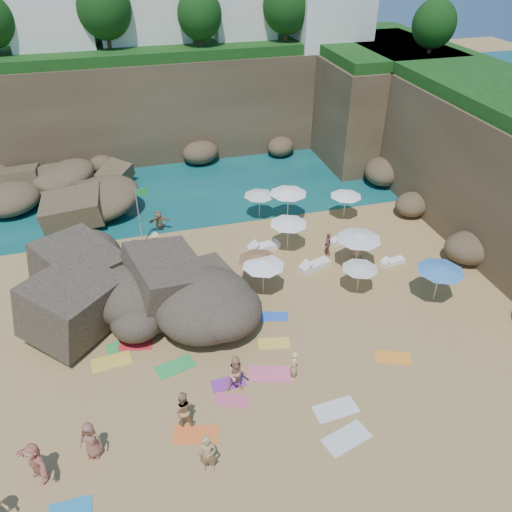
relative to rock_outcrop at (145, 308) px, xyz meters
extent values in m
plane|color=tan|center=(4.25, -2.67, 0.00)|extent=(120.00, 120.00, 0.00)
plane|color=#0C4751|center=(4.25, 27.33, 0.00)|extent=(120.00, 120.00, 0.00)
cube|color=brown|center=(6.25, 22.33, 4.00)|extent=(44.00, 8.00, 8.00)
cube|color=brown|center=(23.25, 5.33, 4.00)|extent=(8.00, 30.00, 8.00)
cube|color=brown|center=(21.25, 17.33, 4.00)|extent=(10.00, 12.00, 8.00)
cube|color=white|center=(-3.75, 23.33, 10.75)|extent=(6.00, 5.00, 5.50)
cube|color=white|center=(3.25, 24.33, 11.25)|extent=(7.00, 6.00, 6.50)
cube|color=white|center=(11.25, 23.33, 10.50)|extent=(5.00, 5.00, 5.00)
cube|color=white|center=(18.25, 21.33, 11.00)|extent=(6.00, 6.00, 6.00)
sphere|color=#11380F|center=(0.25, 21.33, 11.60)|extent=(4.05, 4.05, 4.05)
sphere|color=#11380F|center=(7.25, 20.33, 11.04)|extent=(3.42, 3.42, 3.42)
sphere|color=#11380F|center=(14.25, 20.33, 11.36)|extent=(3.78, 3.78, 3.78)
sphere|color=#11380F|center=(23.25, 13.33, 10.80)|extent=(3.15, 3.15, 3.15)
cylinder|color=silver|center=(0.43, 6.37, 1.98)|extent=(0.08, 0.08, 3.97)
cube|color=green|center=(0.81, 6.37, 3.64)|extent=(0.70, 0.09, 0.45)
cylinder|color=silver|center=(8.51, 7.70, 0.95)|extent=(0.06, 0.06, 1.90)
cone|color=silver|center=(8.51, 7.70, 1.85)|extent=(2.13, 2.13, 0.32)
cylinder|color=silver|center=(9.13, 3.39, 1.03)|extent=(0.06, 0.06, 2.06)
cone|color=white|center=(9.13, 3.39, 2.01)|extent=(2.32, 2.32, 0.35)
cylinder|color=silver|center=(10.29, 6.92, 1.12)|extent=(0.07, 0.07, 2.24)
cone|color=white|center=(10.29, 6.92, 2.18)|extent=(2.51, 2.51, 0.38)
cylinder|color=silver|center=(14.11, 6.08, 0.95)|extent=(0.06, 0.06, 1.90)
cone|color=white|center=(14.11, 6.08, 1.85)|extent=(2.13, 2.13, 0.32)
cylinder|color=silver|center=(20.40, 2.70, 1.04)|extent=(0.06, 0.06, 2.09)
cone|color=white|center=(20.40, 2.70, 2.03)|extent=(2.34, 2.34, 0.36)
cylinder|color=silver|center=(6.45, -0.41, 1.03)|extent=(0.06, 0.06, 2.07)
cone|color=white|center=(6.45, -0.41, 2.02)|extent=(2.32, 2.32, 0.35)
cylinder|color=silver|center=(6.35, 0.29, 0.99)|extent=(0.06, 0.06, 1.98)
cone|color=red|center=(6.35, 0.29, 1.94)|extent=(2.23, 2.23, 0.34)
cylinder|color=silver|center=(11.51, -1.70, 0.88)|extent=(0.05, 0.05, 1.76)
cone|color=silver|center=(11.51, -1.70, 1.72)|extent=(1.98, 1.98, 0.30)
cylinder|color=silver|center=(12.36, 0.39, 1.15)|extent=(0.07, 0.07, 2.30)
cone|color=silver|center=(12.36, 0.39, 2.24)|extent=(2.58, 2.58, 0.39)
cylinder|color=silver|center=(15.20, -3.49, 1.10)|extent=(0.06, 0.06, 2.20)
cone|color=#3877BF|center=(15.20, -3.49, 2.15)|extent=(2.47, 2.47, 0.38)
cube|color=silver|center=(3.75, 1.84, 0.14)|extent=(1.85, 0.94, 0.27)
cube|color=white|center=(7.69, 3.78, 0.16)|extent=(2.12, 1.03, 0.32)
cube|color=white|center=(10.06, 1.06, 0.16)|extent=(2.11, 1.27, 0.31)
cube|color=silver|center=(13.73, 3.05, 0.15)|extent=(1.96, 0.92, 0.29)
cube|color=white|center=(12.72, 3.16, 0.12)|extent=(1.58, 0.65, 0.24)
cube|color=white|center=(14.73, 0.24, 0.12)|extent=(1.59, 0.74, 0.24)
cube|color=teal|center=(-3.48, -10.40, 0.01)|extent=(1.50, 0.76, 0.03)
cube|color=#D25172|center=(3.09, -7.23, 0.01)|extent=(1.64, 1.26, 0.03)
cube|color=orange|center=(1.30, -8.53, 0.02)|extent=(1.97, 1.34, 0.03)
cube|color=green|center=(0.99, -4.65, 0.02)|extent=(1.95, 1.31, 0.03)
cube|color=yellow|center=(-1.85, -3.54, 0.02)|extent=(1.89, 1.07, 0.03)
cube|color=silver|center=(7.23, -8.86, 0.02)|extent=(1.93, 1.07, 0.03)
cube|color=purple|center=(3.15, -6.27, 0.01)|extent=(1.54, 0.82, 0.03)
cube|color=red|center=(-0.67, -2.69, 0.01)|extent=(1.73, 1.09, 0.03)
cube|color=blue|center=(6.44, -2.50, 0.01)|extent=(1.62, 1.12, 0.03)
cube|color=#EE5C83|center=(5.08, -6.23, 0.02)|extent=(2.15, 1.49, 0.03)
cube|color=orange|center=(11.00, -6.80, 0.01)|extent=(1.85, 1.40, 0.03)
cube|color=green|center=(-1.25, -2.61, 0.01)|extent=(1.70, 1.03, 0.03)
cube|color=yellow|center=(5.86, -4.39, 0.01)|extent=(1.69, 1.09, 0.03)
cube|color=silver|center=(7.09, -10.30, 0.02)|extent=(2.11, 1.45, 0.03)
imported|color=tan|center=(0.96, -7.86, 0.90)|extent=(1.00, 0.86, 1.80)
imported|color=#FAD38E|center=(1.21, 5.05, 0.75)|extent=(0.90, 1.02, 1.50)
imported|color=#995A4C|center=(11.30, 2.18, 0.76)|extent=(0.77, 0.95, 1.51)
imported|color=tan|center=(12.92, 1.43, 0.86)|extent=(0.96, 0.77, 1.73)
imported|color=#AA7755|center=(1.67, 7.73, 0.74)|extent=(1.37, 0.41, 1.47)
imported|color=#FAC88E|center=(6.05, -6.70, 0.77)|extent=(0.51, 0.64, 1.53)
imported|color=#905648|center=(-2.62, -8.37, 0.23)|extent=(1.34, 1.93, 0.47)
imported|color=#E38D77|center=(-4.53, -8.85, 0.25)|extent=(2.54, 2.52, 0.50)
imported|color=tan|center=(1.53, -10.15, 0.22)|extent=(1.10, 1.93, 0.44)
imported|color=tan|center=(3.47, -6.70, 0.36)|extent=(1.22, 2.01, 0.71)
camera|label=1|loc=(0.33, -21.24, 17.29)|focal=35.00mm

